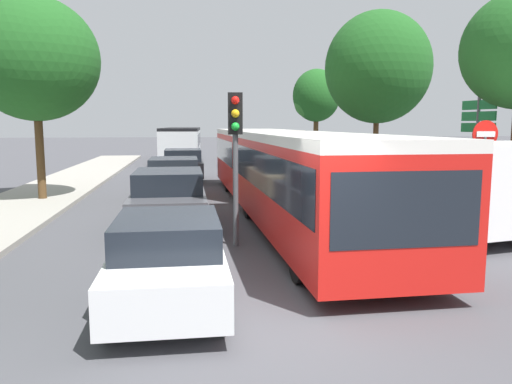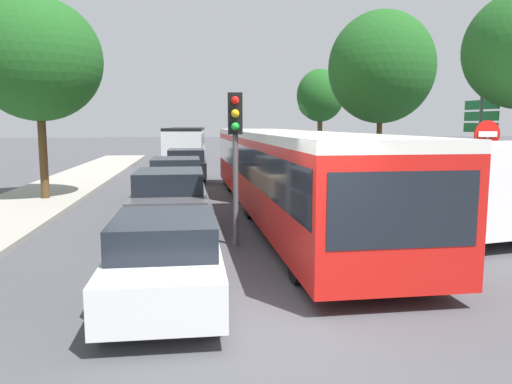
% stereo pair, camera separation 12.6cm
% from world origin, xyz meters
% --- Properties ---
extents(ground_plane, '(200.00, 200.00, 0.00)m').
position_xyz_m(ground_plane, '(0.00, 0.00, 0.00)').
color(ground_plane, '#47474C').
extents(kerb_strip_left, '(3.20, 41.27, 0.14)m').
position_xyz_m(kerb_strip_left, '(-6.74, 15.64, 0.07)').
color(kerb_strip_left, '#9E998E').
rests_on(kerb_strip_left, ground).
extents(articulated_bus, '(2.90, 16.93, 2.51)m').
position_xyz_m(articulated_bus, '(1.52, 8.61, 1.45)').
color(articulated_bus, red).
rests_on(articulated_bus, ground).
extents(city_bus_rear, '(3.01, 11.51, 2.46)m').
position_xyz_m(city_bus_rear, '(-1.67, 31.27, 1.42)').
color(city_bus_rear, silver).
rests_on(city_bus_rear, ground).
extents(queued_car_white, '(1.65, 3.88, 1.35)m').
position_xyz_m(queued_car_white, '(-1.64, 1.25, 0.68)').
color(queued_car_white, white).
rests_on(queued_car_white, ground).
extents(queued_car_graphite, '(1.87, 4.40, 1.53)m').
position_xyz_m(queued_car_graphite, '(-1.82, 6.93, 0.77)').
color(queued_car_graphite, '#47474C').
rests_on(queued_car_graphite, ground).
extents(queued_car_tan, '(1.85, 4.34, 1.51)m').
position_xyz_m(queued_car_tan, '(-1.81, 12.05, 0.76)').
color(queued_car_tan, tan).
rests_on(queued_car_tan, ground).
extents(queued_car_black, '(1.86, 4.38, 1.52)m').
position_xyz_m(queued_car_black, '(-1.52, 18.19, 0.77)').
color(queued_car_black, black).
rests_on(queued_car_black, ground).
extents(white_van, '(5.28, 2.88, 2.31)m').
position_xyz_m(white_van, '(4.73, 3.99, 1.24)').
color(white_van, white).
rests_on(white_van, ground).
extents(traffic_light, '(0.34, 0.37, 3.40)m').
position_xyz_m(traffic_light, '(-0.27, 4.68, 2.50)').
color(traffic_light, '#56595E').
rests_on(traffic_light, ground).
extents(no_entry_sign, '(0.70, 0.08, 2.82)m').
position_xyz_m(no_entry_sign, '(6.23, 5.62, 1.88)').
color(no_entry_sign, '#56595E').
rests_on(no_entry_sign, ground).
extents(direction_sign_post, '(0.30, 1.39, 3.60)m').
position_xyz_m(direction_sign_post, '(7.43, 7.92, 2.57)').
color(direction_sign_post, '#56595E').
rests_on(direction_sign_post, ground).
extents(tree_left_mid, '(4.31, 4.31, 6.98)m').
position_xyz_m(tree_left_mid, '(-6.32, 12.00, 4.79)').
color(tree_left_mid, '#51381E').
rests_on(tree_left_mid, ground).
extents(tree_right_mid, '(5.05, 5.05, 8.07)m').
position_xyz_m(tree_right_mid, '(7.83, 17.15, 5.28)').
color(tree_right_mid, '#51381E').
rests_on(tree_right_mid, ground).
extents(tree_right_far, '(3.31, 3.31, 6.54)m').
position_xyz_m(tree_right_far, '(7.63, 28.26, 4.60)').
color(tree_right_far, '#51381E').
rests_on(tree_right_far, ground).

